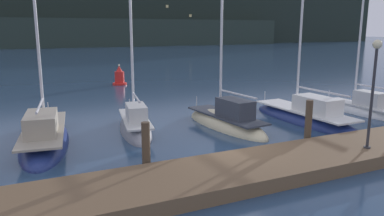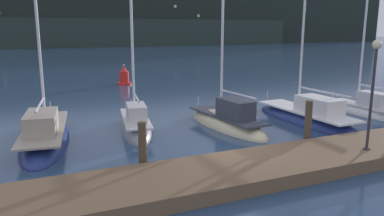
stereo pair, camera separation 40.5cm
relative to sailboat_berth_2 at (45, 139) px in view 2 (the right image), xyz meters
name	(u,v)px [view 2 (the right image)]	position (x,y,z in m)	size (l,w,h in m)	color
ground_plane	(230,157)	(6.24, -4.78, -0.18)	(400.00, 400.00, 0.00)	navy
dock	(258,168)	(6.24, -6.61, 0.05)	(28.79, 2.80, 0.45)	brown
mooring_pile_1	(143,148)	(2.82, -4.96, 0.70)	(0.28, 0.28, 1.75)	#4C3D2D
mooring_pile_2	(308,124)	(9.67, -4.96, 0.78)	(0.28, 0.28, 1.93)	#4C3D2D
sailboat_berth_2	(45,139)	(0.00, 0.00, 0.00)	(2.87, 7.35, 10.59)	navy
sailboat_berth_3	(136,128)	(3.99, 0.23, -0.04)	(2.24, 5.29, 7.77)	gray
sailboat_berth_4	(227,124)	(8.26, -0.89, -0.02)	(2.18, 6.11, 9.10)	beige
sailboat_berth_5	(307,119)	(12.57, -1.58, 0.00)	(2.10, 7.34, 9.77)	navy
sailboat_berth_6	(364,111)	(16.78, -1.41, -0.02)	(1.43, 5.24, 8.31)	white
channel_buoy	(124,77)	(7.17, 15.46, 0.45)	(1.22, 1.22, 1.76)	red
dock_lamppost	(374,77)	(10.53, -7.11, 2.89)	(0.32, 0.32, 3.90)	#2D2D33
hillside_backdrop	(48,14)	(5.95, 98.10, 8.62)	(240.00, 23.00, 19.07)	#1E2823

